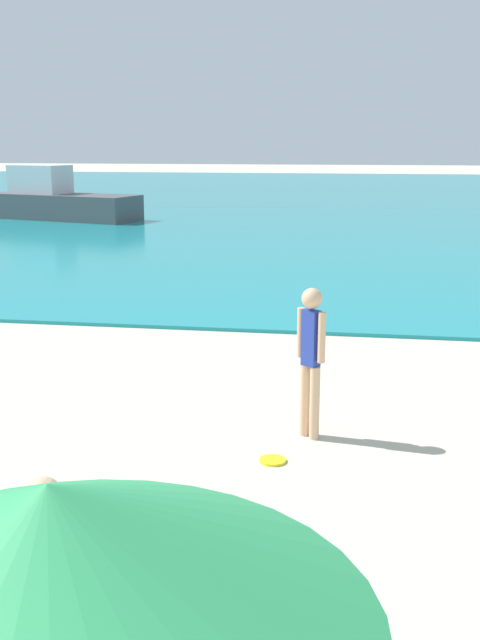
{
  "coord_description": "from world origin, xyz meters",
  "views": [
    {
      "loc": [
        1.96,
        0.5,
        2.98
      ],
      "look_at": [
        0.44,
        9.81,
        0.77
      ],
      "focal_mm": 43.01,
      "sensor_mm": 36.0,
      "label": 1
    }
  ],
  "objects_px": {
    "person_distant": "(49,602)",
    "beach_umbrella": "(51,556)",
    "person_standing": "(311,354)",
    "frisbee": "(273,460)",
    "boat_far": "(59,201)"
  },
  "relations": [
    {
      "from": "person_distant",
      "to": "beach_umbrella",
      "type": "height_order",
      "value": "beach_umbrella"
    },
    {
      "from": "person_standing",
      "to": "beach_umbrella",
      "type": "xyz_separation_m",
      "value": [
        -0.29,
        -5.75,
        1.03
      ]
    },
    {
      "from": "person_standing",
      "to": "frisbee",
      "type": "distance_m",
      "value": 1.15
    },
    {
      "from": "frisbee",
      "to": "person_standing",
      "type": "bearing_deg",
      "value": 66.95
    },
    {
      "from": "person_distant",
      "to": "boat_far",
      "type": "height_order",
      "value": "boat_far"
    },
    {
      "from": "frisbee",
      "to": "beach_umbrella",
      "type": "bearing_deg",
      "value": -89.91
    },
    {
      "from": "frisbee",
      "to": "boat_far",
      "type": "relative_size",
      "value": 0.04
    },
    {
      "from": "person_standing",
      "to": "person_distant",
      "type": "xyz_separation_m",
      "value": [
        -0.93,
        -4.39,
        -0.05
      ]
    },
    {
      "from": "boat_far",
      "to": "beach_umbrella",
      "type": "height_order",
      "value": "beach_umbrella"
    },
    {
      "from": "frisbee",
      "to": "boat_far",
      "type": "bearing_deg",
      "value": 116.97
    },
    {
      "from": "person_distant",
      "to": "beach_umbrella",
      "type": "bearing_deg",
      "value": -33.87
    },
    {
      "from": "frisbee",
      "to": "boat_far",
      "type": "height_order",
      "value": "boat_far"
    },
    {
      "from": "person_standing",
      "to": "frisbee",
      "type": "relative_size",
      "value": 6.18
    },
    {
      "from": "person_standing",
      "to": "boat_far",
      "type": "bearing_deg",
      "value": 157.07
    },
    {
      "from": "person_standing",
      "to": "beach_umbrella",
      "type": "distance_m",
      "value": 5.85
    }
  ]
}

